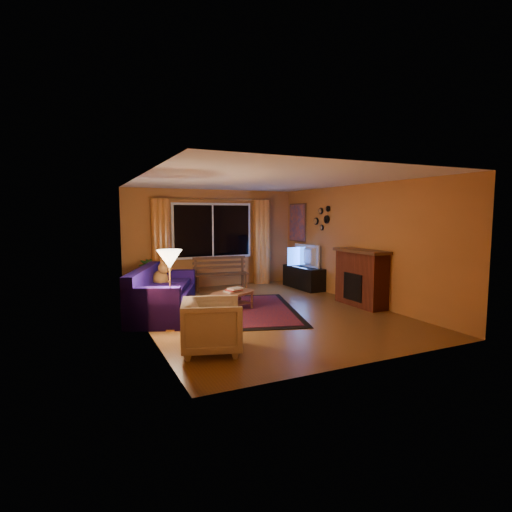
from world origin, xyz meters
name	(u,v)px	position (x,y,z in m)	size (l,w,h in m)	color
floor	(262,312)	(0.00, 0.00, -0.01)	(4.50, 6.00, 0.02)	brown
ceiling	(263,180)	(0.00, 0.00, 2.51)	(4.50, 6.00, 0.02)	white
wall_back	(212,238)	(0.00, 3.01, 1.25)	(4.50, 0.02, 2.50)	#C27838
wall_left	(141,252)	(-2.26, 0.00, 1.25)	(0.02, 6.00, 2.50)	#C27838
wall_right	(358,243)	(2.26, 0.00, 1.25)	(0.02, 6.00, 2.50)	#C27838
window	(213,231)	(0.00, 2.94, 1.45)	(2.00, 0.02, 1.30)	black
curtain_rod	(213,199)	(0.00, 2.90, 2.25)	(0.03, 0.03, 3.20)	#BF8C3F
curtain_left	(161,245)	(-1.35, 2.88, 1.12)	(0.36, 0.36, 2.24)	orange
curtain_right	(261,242)	(1.35, 2.88, 1.12)	(0.36, 0.36, 2.24)	orange
bench	(221,282)	(0.01, 2.38, 0.20)	(1.34, 0.39, 0.40)	#4F321F
potted_plant	(149,278)	(-1.72, 2.47, 0.42)	(0.47, 0.47, 0.83)	#235B1E
sofa	(163,292)	(-1.79, 0.54, 0.44)	(0.93, 2.17, 0.88)	#150848
dog	(160,277)	(-1.74, 1.03, 0.65)	(0.28, 0.39, 0.43)	brown
armchair	(212,323)	(-1.62, -1.77, 0.40)	(0.78, 0.73, 0.80)	beige
floor_lamp	(170,291)	(-1.89, -0.50, 0.64)	(0.21, 0.21, 1.29)	#BF8C3F
rug	(249,310)	(-0.20, 0.19, 0.01)	(1.78, 2.81, 0.02)	maroon
coffee_table	(233,301)	(-0.49, 0.32, 0.18)	(1.00, 1.00, 0.36)	#A56A4E
tv_console	(303,277)	(2.00, 1.75, 0.28)	(0.44, 1.32, 0.55)	black
television	(304,256)	(2.00, 1.75, 0.83)	(0.97, 0.13, 0.56)	black
fireplace	(361,279)	(2.05, -0.40, 0.55)	(0.40, 1.20, 1.10)	maroon
mirror_cluster	(322,217)	(2.21, 1.30, 1.80)	(0.06, 0.60, 0.56)	black
painting	(297,223)	(2.22, 2.45, 1.65)	(0.04, 0.76, 0.96)	orange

